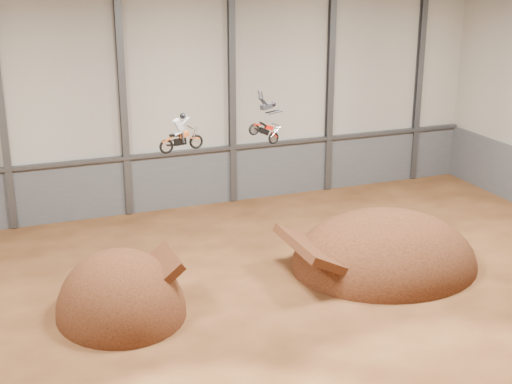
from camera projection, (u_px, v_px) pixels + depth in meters
floor at (273, 312)px, 31.27m from camera, size 40.00×40.00×0.00m
back_wall at (178, 95)px, 42.36m from camera, size 40.00×0.10×14.00m
lower_band_back at (181, 180)px, 43.92m from camera, size 39.80×0.18×3.50m
steel_rail at (181, 152)px, 43.22m from camera, size 39.80×0.35×0.20m
steel_column_1 at (1, 108)px, 38.76m from camera, size 0.40×0.36×13.90m
steel_column_2 at (123, 100)px, 41.04m from camera, size 0.40×0.36×13.90m
steel_column_3 at (232, 92)px, 43.32m from camera, size 0.40×0.36×13.90m
steel_column_4 at (330, 85)px, 45.60m from camera, size 0.40×0.36×13.90m
steel_column_5 at (419, 79)px, 47.89m from camera, size 0.40×0.36×13.90m
takeoff_ramp at (122, 313)px, 31.18m from camera, size 5.61×6.48×5.61m
landing_ramp at (384, 265)px, 36.00m from camera, size 9.55×8.45×5.51m
fmx_rider_a at (181, 131)px, 31.44m from camera, size 2.19×0.97×1.94m
fmx_rider_b at (262, 118)px, 32.95m from camera, size 3.13×1.28×2.90m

